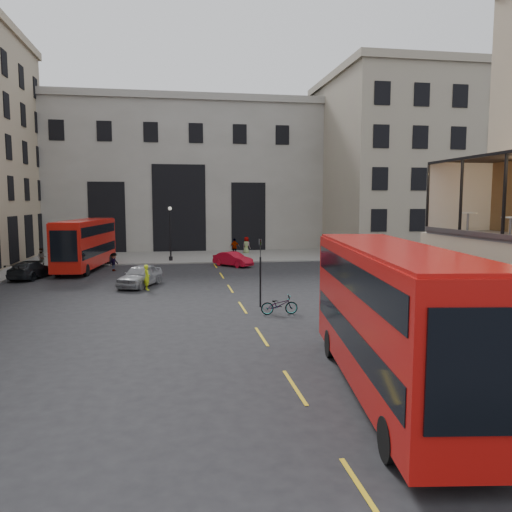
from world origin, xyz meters
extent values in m
plane|color=black|center=(0.00, 0.00, 0.00)|extent=(140.00, 140.00, 0.00)
cube|color=black|center=(4.98, 0.00, 2.00)|extent=(0.08, 9.20, 3.00)
cube|color=beige|center=(6.50, 5.00, 6.05)|extent=(3.00, 0.04, 2.90)
cube|color=slate|center=(5.00, 0.00, 4.70)|extent=(0.12, 10.00, 0.18)
cube|color=black|center=(5.00, 0.00, 7.45)|extent=(0.12, 10.00, 0.10)
cube|color=#A19D96|center=(-5.00, 48.00, 9.00)|extent=(34.00, 10.00, 18.00)
cube|color=#A19D96|center=(-5.00, 48.00, 17.60)|extent=(35.00, 10.60, 0.80)
cube|color=black|center=(-5.00, 42.96, 5.00)|extent=(6.00, 0.12, 10.00)
cube|color=black|center=(-13.00, 42.96, 4.00)|extent=(4.00, 0.12, 8.00)
cube|color=black|center=(3.00, 42.96, 4.00)|extent=(4.00, 0.12, 8.00)
cube|color=gray|center=(20.00, 40.00, 10.00)|extent=(16.00, 18.00, 20.00)
cube|color=gray|center=(20.00, 40.00, 19.60)|extent=(16.60, 18.60, 0.80)
cube|color=slate|center=(-6.00, 38.00, 0.06)|extent=(40.00, 12.00, 0.12)
cylinder|color=black|center=(-1.00, 12.00, 1.40)|extent=(0.10, 0.10, 2.80)
imported|color=black|center=(-1.00, 12.00, 3.30)|extent=(0.16, 0.20, 1.00)
cylinder|color=black|center=(-15.00, 28.00, 1.40)|extent=(0.10, 0.10, 2.80)
imported|color=black|center=(-15.00, 28.00, 3.30)|extent=(0.16, 0.20, 1.00)
cylinder|color=black|center=(-6.00, 34.00, 2.50)|extent=(0.14, 0.14, 5.00)
cylinder|color=black|center=(-6.00, 34.00, 0.25)|extent=(0.36, 0.36, 0.50)
sphere|color=silver|center=(-6.00, 34.00, 5.15)|extent=(0.36, 0.36, 0.36)
cube|color=#AA0E0B|center=(0.73, -0.98, 2.43)|extent=(4.13, 11.61, 4.03)
cube|color=black|center=(0.73, -0.98, 1.86)|extent=(4.08, 11.00, 0.83)
cube|color=black|center=(0.73, -0.98, 3.67)|extent=(4.08, 11.00, 0.83)
cube|color=#AA0E0B|center=(0.73, -0.98, 4.47)|extent=(3.99, 11.37, 0.12)
cylinder|color=black|center=(0.07, 2.78, 0.52)|extent=(0.43, 1.06, 1.03)
cylinder|color=black|center=(2.39, 2.46, 0.52)|extent=(0.43, 1.06, 1.03)
cylinder|color=black|center=(-0.98, -4.76, 0.52)|extent=(0.43, 1.06, 1.03)
cylinder|color=black|center=(1.34, -5.09, 0.52)|extent=(0.43, 1.06, 1.03)
cube|color=#B1130C|center=(-13.11, 29.22, 2.29)|extent=(3.75, 10.93, 3.80)
cube|color=black|center=(-13.11, 29.22, 1.75)|extent=(3.72, 10.36, 0.78)
cube|color=black|center=(-13.11, 29.22, 3.46)|extent=(3.72, 10.36, 0.78)
cube|color=#B1130C|center=(-13.11, 29.22, 4.22)|extent=(3.63, 10.71, 0.12)
cylinder|color=black|center=(-13.77, 32.76, 0.49)|extent=(0.39, 1.00, 0.97)
cylinder|color=black|center=(-11.59, 32.49, 0.49)|extent=(0.39, 1.00, 0.97)
cylinder|color=black|center=(-14.66, 25.64, 0.49)|extent=(0.39, 1.00, 0.97)
cylinder|color=black|center=(-12.49, 25.37, 0.49)|extent=(0.39, 1.00, 0.97)
imported|color=gray|center=(-8.03, 20.01, 0.75)|extent=(3.34, 4.74, 1.50)
imported|color=#A70A1D|center=(-0.45, 29.55, 0.64)|extent=(3.55, 3.88, 1.29)
imported|color=black|center=(-16.46, 24.95, 0.66)|extent=(2.84, 4.88, 1.33)
imported|color=gray|center=(-0.34, 10.06, 0.51)|extent=(1.94, 0.70, 1.01)
imported|color=#D6F219|center=(-7.49, 18.50, 0.85)|extent=(0.58, 0.71, 1.69)
imported|color=gray|center=(-17.41, 32.14, 0.83)|extent=(0.82, 0.64, 1.66)
imported|color=gray|center=(-10.69, 28.13, 0.77)|extent=(1.01, 1.15, 1.54)
imported|color=gray|center=(0.78, 38.25, 0.93)|extent=(1.14, 0.58, 1.86)
imported|color=gray|center=(2.26, 39.63, 0.96)|extent=(1.10, 1.10, 1.92)
cylinder|color=beige|center=(5.41, 0.18, 5.33)|extent=(0.60, 0.60, 0.04)
cylinder|color=slate|center=(5.41, 0.18, 4.97)|extent=(0.08, 0.08, 0.70)
cylinder|color=slate|center=(5.41, 0.18, 4.61)|extent=(0.44, 0.44, 0.03)
cylinder|color=beige|center=(5.73, 3.14, 5.41)|extent=(0.67, 0.67, 0.04)
cylinder|color=slate|center=(5.73, 3.14, 5.01)|extent=(0.09, 0.09, 0.78)
cylinder|color=slate|center=(5.73, 3.14, 4.62)|extent=(0.49, 0.49, 0.03)
camera|label=1|loc=(-5.70, -14.85, 5.88)|focal=35.00mm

